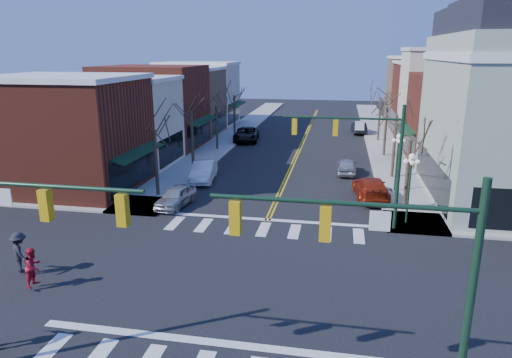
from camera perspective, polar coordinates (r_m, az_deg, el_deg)
The scene contains 32 objects.
ground at distance 21.02m, azimuth -1.96°, elevation -12.55°, with size 160.00×160.00×0.00m, color black.
sidewalk_left at distance 41.36m, azimuth -7.86°, elevation 1.74°, with size 3.50×70.00×0.15m, color #9E9B93.
sidewalk_right at distance 39.60m, azimuth 16.96°, elevation 0.57°, with size 3.50×70.00×0.15m, color #9E9B93.
bldg_left_brick_a at distance 36.15m, azimuth -22.53°, elevation 5.03°, with size 10.00×8.50×8.00m, color maroon.
bldg_left_stucco_a at distance 42.81m, azimuth -16.94°, elevation 6.70°, with size 10.00×7.00×7.50m, color beige.
bldg_left_brick_b at distance 49.91m, azimuth -12.80°, elevation 8.76°, with size 10.00×9.00×8.50m, color maroon.
bldg_left_tan at distance 57.58m, azimuth -9.55°, elevation 9.46°, with size 10.00×7.50×7.80m, color #8D6E4E.
bldg_left_stucco_b at distance 64.86m, azimuth -7.21°, elevation 10.41°, with size 10.00×8.00×8.20m, color beige.
bldg_right_brick_a at distance 45.67m, azimuth 25.09°, elevation 6.75°, with size 10.00×8.50×8.00m, color maroon.
bldg_right_stucco at distance 53.05m, azimuth 23.21°, elevation 9.10°, with size 10.00×7.00×10.00m, color beige.
bldg_right_brick_b at distance 60.43m, azimuth 21.66°, elevation 9.20°, with size 10.00×8.00×8.50m, color maroon.
bldg_right_tan at distance 68.25m, azimuth 20.45°, elevation 10.16°, with size 10.00×8.00×9.00m, color #8D6E4E.
traffic_mast_near_right at distance 11.98m, azimuth 16.83°, elevation -10.97°, with size 6.60×0.28×7.20m.
traffic_mast_far_right at distance 26.04m, azimuth 13.58°, elevation 3.65°, with size 6.60×0.28×7.20m.
lamppost_corner at distance 27.78m, azimuth 18.71°, elevation 0.29°, with size 0.36×0.36×4.33m.
lamppost_midblock at distance 34.05m, azimuth 17.28°, elevation 3.15°, with size 0.36×0.36×4.33m.
tree_left_a at distance 32.52m, azimuth -12.35°, elevation 1.87°, with size 0.24×0.24×4.76m, color #382B21.
tree_left_b at distance 39.80m, azimuth -7.96°, elevation 4.79°, with size 0.24×0.24×5.04m, color #382B21.
tree_left_c at distance 47.38m, azimuth -4.92°, elevation 6.32°, with size 0.24×0.24×4.55m, color #382B21.
tree_left_d at distance 55.02m, azimuth -2.71°, elevation 7.85°, with size 0.24×0.24×4.90m, color #382B21.
tree_right_a at distance 30.36m, azimuth 18.36°, elevation 0.31°, with size 0.24×0.24×4.62m, color #382B21.
tree_right_b at distance 38.04m, azimuth 16.89°, elevation 3.87°, with size 0.24×0.24×5.18m, color #382B21.
tree_right_c at distance 45.90m, azimuth 15.86°, elevation 5.66°, with size 0.24×0.24×4.83m, color #382B21.
tree_right_d at distance 53.76m, azimuth 15.15°, elevation 7.18°, with size 0.24×0.24×4.97m, color #382B21.
car_left_near at distance 30.64m, azimuth -10.00°, elevation -2.17°, with size 1.58×3.94×1.34m, color #ADADB2.
car_left_mid at distance 36.36m, azimuth -6.58°, elevation 0.97°, with size 1.63×4.67×1.54m, color white.
car_left_far at distance 52.25m, azimuth -1.22°, elevation 5.60°, with size 2.63×5.70×1.58m, color black.
car_right_near at distance 32.74m, azimuth 14.17°, elevation -1.10°, with size 2.11×5.19×1.51m, color #9C250E.
car_right_mid at distance 38.91m, azimuth 11.29°, elevation 1.59°, with size 1.57×3.91×1.33m, color #AFAEB3.
car_right_far at distance 58.66m, azimuth 12.73°, elevation 6.26°, with size 1.52×4.36×1.44m, color black.
pedestrian_red_b at distance 22.10m, azimuth -26.06°, elevation -9.83°, with size 0.85×0.66×1.74m, color red.
pedestrian_dark_b at distance 23.61m, azimuth -27.43°, elevation -8.15°, with size 1.25×0.72×1.93m, color black.
Camera 1 is at (4.06, -18.07, 9.95)m, focal length 32.00 mm.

